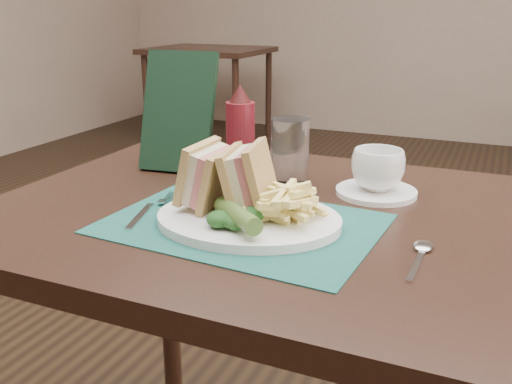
{
  "coord_description": "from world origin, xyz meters",
  "views": [
    {
      "loc": [
        0.39,
        -1.37,
        1.09
      ],
      "look_at": [
        0.04,
        -0.56,
        0.8
      ],
      "focal_mm": 40.0,
      "sensor_mm": 36.0,
      "label": 1
    }
  ],
  "objects_px": {
    "table_main": "(251,381)",
    "coffee_cup": "(378,170)",
    "check_presenter": "(178,112)",
    "sandwich_half_a": "(197,174)",
    "table_bg_left": "(209,95)",
    "plate": "(249,219)",
    "sandwich_half_b": "(236,176)",
    "saucer": "(376,192)",
    "ketchup_bottle": "(240,130)",
    "placemat": "(242,224)",
    "drinking_glass": "(290,152)"
  },
  "relations": [
    {
      "from": "table_main",
      "to": "coffee_cup",
      "type": "distance_m",
      "value": 0.49
    },
    {
      "from": "coffee_cup",
      "to": "check_presenter",
      "type": "distance_m",
      "value": 0.43
    },
    {
      "from": "check_presenter",
      "to": "table_main",
      "type": "bearing_deg",
      "value": -39.48
    },
    {
      "from": "sandwich_half_a",
      "to": "check_presenter",
      "type": "bearing_deg",
      "value": 127.19
    },
    {
      "from": "table_bg_left",
      "to": "plate",
      "type": "bearing_deg",
      "value": -60.73
    },
    {
      "from": "sandwich_half_a",
      "to": "sandwich_half_b",
      "type": "relative_size",
      "value": 0.96
    },
    {
      "from": "sandwich_half_b",
      "to": "check_presenter",
      "type": "height_order",
      "value": "check_presenter"
    },
    {
      "from": "plate",
      "to": "coffee_cup",
      "type": "relative_size",
      "value": 3.07
    },
    {
      "from": "table_bg_left",
      "to": "saucer",
      "type": "height_order",
      "value": "saucer"
    },
    {
      "from": "ketchup_bottle",
      "to": "placemat",
      "type": "bearing_deg",
      "value": -64.37
    },
    {
      "from": "placemat",
      "to": "sandwich_half_b",
      "type": "height_order",
      "value": "sandwich_half_b"
    },
    {
      "from": "table_bg_left",
      "to": "sandwich_half_b",
      "type": "distance_m",
      "value": 3.78
    },
    {
      "from": "plate",
      "to": "ketchup_bottle",
      "type": "bearing_deg",
      "value": 109.39
    },
    {
      "from": "check_presenter",
      "to": "coffee_cup",
      "type": "bearing_deg",
      "value": -7.68
    },
    {
      "from": "sandwich_half_b",
      "to": "plate",
      "type": "bearing_deg",
      "value": -40.82
    },
    {
      "from": "table_bg_left",
      "to": "check_presenter",
      "type": "distance_m",
      "value": 3.48
    },
    {
      "from": "coffee_cup",
      "to": "ketchup_bottle",
      "type": "height_order",
      "value": "ketchup_bottle"
    },
    {
      "from": "table_bg_left",
      "to": "drinking_glass",
      "type": "relative_size",
      "value": 6.92
    },
    {
      "from": "sandwich_half_a",
      "to": "placemat",
      "type": "bearing_deg",
      "value": -8.63
    },
    {
      "from": "ketchup_bottle",
      "to": "table_bg_left",
      "type": "bearing_deg",
      "value": 119.41
    },
    {
      "from": "sandwich_half_b",
      "to": "check_presenter",
      "type": "bearing_deg",
      "value": 127.39
    },
    {
      "from": "sandwich_half_b",
      "to": "ketchup_bottle",
      "type": "height_order",
      "value": "ketchup_bottle"
    },
    {
      "from": "placemat",
      "to": "saucer",
      "type": "distance_m",
      "value": 0.29
    },
    {
      "from": "ketchup_bottle",
      "to": "saucer",
      "type": "bearing_deg",
      "value": -4.45
    },
    {
      "from": "table_main",
      "to": "drinking_glass",
      "type": "xyz_separation_m",
      "value": [
        0.02,
        0.14,
        0.44
      ]
    },
    {
      "from": "plate",
      "to": "check_presenter",
      "type": "relative_size",
      "value": 1.18
    },
    {
      "from": "table_bg_left",
      "to": "sandwich_half_a",
      "type": "distance_m",
      "value": 3.75
    },
    {
      "from": "drinking_glass",
      "to": "check_presenter",
      "type": "relative_size",
      "value": 0.51
    },
    {
      "from": "coffee_cup",
      "to": "drinking_glass",
      "type": "height_order",
      "value": "drinking_glass"
    },
    {
      "from": "plate",
      "to": "drinking_glass",
      "type": "relative_size",
      "value": 2.31
    },
    {
      "from": "placemat",
      "to": "check_presenter",
      "type": "xyz_separation_m",
      "value": [
        -0.26,
        0.25,
        0.12
      ]
    },
    {
      "from": "placemat",
      "to": "check_presenter",
      "type": "distance_m",
      "value": 0.38
    },
    {
      "from": "plate",
      "to": "table_bg_left",
      "type": "bearing_deg",
      "value": 111.04
    },
    {
      "from": "coffee_cup",
      "to": "sandwich_half_b",
      "type": "bearing_deg",
      "value": -130.2
    },
    {
      "from": "table_bg_left",
      "to": "check_presenter",
      "type": "relative_size",
      "value": 3.55
    },
    {
      "from": "ketchup_bottle",
      "to": "check_presenter",
      "type": "distance_m",
      "value": 0.14
    },
    {
      "from": "plate",
      "to": "coffee_cup",
      "type": "height_order",
      "value": "coffee_cup"
    },
    {
      "from": "saucer",
      "to": "ketchup_bottle",
      "type": "distance_m",
      "value": 0.3
    },
    {
      "from": "table_bg_left",
      "to": "ketchup_bottle",
      "type": "distance_m",
      "value": 3.52
    },
    {
      "from": "table_main",
      "to": "check_presenter",
      "type": "distance_m",
      "value": 0.57
    },
    {
      "from": "table_main",
      "to": "placemat",
      "type": "distance_m",
      "value": 0.39
    },
    {
      "from": "table_main",
      "to": "coffee_cup",
      "type": "relative_size",
      "value": 9.22
    },
    {
      "from": "sandwich_half_a",
      "to": "check_presenter",
      "type": "distance_m",
      "value": 0.29
    },
    {
      "from": "ketchup_bottle",
      "to": "sandwich_half_a",
      "type": "bearing_deg",
      "value": -81.63
    },
    {
      "from": "sandwich_half_a",
      "to": "check_presenter",
      "type": "relative_size",
      "value": 0.43
    },
    {
      "from": "sandwich_half_a",
      "to": "ketchup_bottle",
      "type": "bearing_deg",
      "value": 98.75
    },
    {
      "from": "sandwich_half_a",
      "to": "table_main",
      "type": "bearing_deg",
      "value": 53.53
    },
    {
      "from": "placemat",
      "to": "sandwich_half_a",
      "type": "xyz_separation_m",
      "value": [
        -0.09,
        0.01,
        0.07
      ]
    },
    {
      "from": "sandwich_half_b",
      "to": "check_presenter",
      "type": "distance_m",
      "value": 0.34
    },
    {
      "from": "table_bg_left",
      "to": "coffee_cup",
      "type": "bearing_deg",
      "value": -56.81
    }
  ]
}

